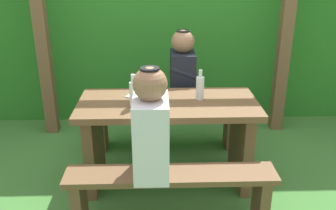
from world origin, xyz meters
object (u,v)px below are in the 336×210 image
object	(u,v)px
bench_far	(166,118)
drinking_glass	(158,96)
cell_phone	(133,95)
person_white_shirt	(151,127)
bottle_right	(200,87)
bench_near	(171,189)
person_black_coat	(182,72)
bottle_left	(134,93)
picnic_table	(168,128)

from	to	relation	value
bench_far	drinking_glass	xyz separation A→B (m)	(-0.08, -0.59, 0.44)
drinking_glass	cell_phone	size ratio (longest dim) A/B	0.59
person_white_shirt	bottle_right	world-z (taller)	person_white_shirt
bench_near	person_white_shirt	world-z (taller)	person_white_shirt
person_white_shirt	person_black_coat	world-z (taller)	same
person_black_coat	cell_phone	size ratio (longest dim) A/B	5.14
bench_far	drinking_glass	distance (m)	0.74
person_black_coat	cell_phone	world-z (taller)	person_black_coat
bench_near	bottle_left	bearing A→B (deg)	116.79
person_white_shirt	picnic_table	bearing A→B (deg)	77.96
bench_near	bottle_left	distance (m)	0.76
bench_far	person_black_coat	distance (m)	0.48
person_white_shirt	drinking_glass	world-z (taller)	person_white_shirt
person_black_coat	person_white_shirt	bearing A→B (deg)	-103.29
bench_near	bottle_right	world-z (taller)	bottle_right
bench_near	person_white_shirt	xyz separation A→B (m)	(-0.13, 0.00, 0.46)
bench_far	picnic_table	bearing A→B (deg)	-90.00
drinking_glass	bench_near	bearing A→B (deg)	-82.66
bench_far	bottle_right	bearing A→B (deg)	-65.04
cell_phone	bottle_left	bearing A→B (deg)	-56.20
bench_far	drinking_glass	world-z (taller)	drinking_glass
bench_far	cell_phone	distance (m)	0.66
bench_near	bench_far	size ratio (longest dim) A/B	1.00
person_white_shirt	person_black_coat	distance (m)	1.21
bench_near	bottle_right	bearing A→B (deg)	68.42
bottle_left	bench_near	bearing A→B (deg)	-63.21
bench_far	cell_phone	world-z (taller)	cell_phone
cell_phone	bench_near	bearing A→B (deg)	-40.53
person_white_shirt	bottle_right	size ratio (longest dim) A/B	3.00
drinking_glass	bench_far	bearing A→B (deg)	82.52
bottle_left	bottle_right	distance (m)	0.53
drinking_glass	bottle_right	bearing A→B (deg)	7.32
drinking_glass	bottle_right	size ratio (longest dim) A/B	0.35
person_black_coat	bottle_right	distance (m)	0.55
person_black_coat	bench_far	bearing A→B (deg)	178.75
bench_far	bottle_left	distance (m)	0.88
bottle_left	person_white_shirt	bearing A→B (deg)	-75.32
picnic_table	bench_near	xyz separation A→B (m)	(0.00, -0.59, -0.17)
bottle_left	bottle_right	size ratio (longest dim) A/B	1.03
cell_phone	person_black_coat	bearing A→B (deg)	74.60
bench_far	bottle_left	size ratio (longest dim) A/B	5.67
picnic_table	person_black_coat	size ratio (longest dim) A/B	1.95
bench_near	drinking_glass	size ratio (longest dim) A/B	16.85
person_black_coat	picnic_table	bearing A→B (deg)	-104.53
picnic_table	cell_phone	size ratio (longest dim) A/B	10.00
bench_near	person_white_shirt	size ratio (longest dim) A/B	1.95
bench_near	cell_phone	distance (m)	0.88
drinking_glass	bottle_left	distance (m)	0.21
person_white_shirt	bottle_right	distance (m)	0.74
bottle_left	bottle_right	world-z (taller)	bottle_left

